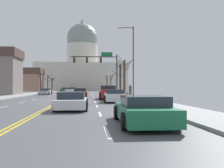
% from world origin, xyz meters
% --- Properties ---
extents(ground, '(20.00, 180.00, 0.20)m').
position_xyz_m(ground, '(0.00, -0.00, 0.02)').
color(ground, '#4E4E53').
extents(signal_gantry, '(7.91, 0.41, 7.21)m').
position_xyz_m(signal_gantry, '(4.84, 13.22, 5.35)').
color(signal_gantry, '#28282D').
rests_on(signal_gantry, ground).
extents(street_lamp_right, '(1.99, 0.24, 8.63)m').
position_xyz_m(street_lamp_right, '(7.97, 1.36, 5.16)').
color(street_lamp_right, '#333338').
rests_on(street_lamp_right, ground).
extents(capitol_building, '(35.57, 23.64, 30.54)m').
position_xyz_m(capitol_building, '(0.00, 74.46, 9.29)').
color(capitol_building, beige).
rests_on(capitol_building, ground).
extents(sedan_near_00, '(2.07, 4.46, 1.29)m').
position_xyz_m(sedan_near_00, '(1.60, 8.88, 0.61)').
color(sedan_near_00, '#B71414').
rests_on(sedan_near_00, ground).
extents(pickup_truck_near_01, '(2.34, 5.38, 1.65)m').
position_xyz_m(pickup_truck_near_01, '(5.26, 2.39, 0.74)').
color(pickup_truck_near_01, maroon).
rests_on(pickup_truck_near_01, ground).
extents(sedan_near_02, '(2.15, 4.38, 1.25)m').
position_xyz_m(sedan_near_02, '(5.37, -3.71, 0.60)').
color(sedan_near_02, silver).
rests_on(sedan_near_02, ground).
extents(sedan_near_03, '(2.13, 4.62, 1.17)m').
position_xyz_m(sedan_near_03, '(1.76, -10.80, 0.56)').
color(sedan_near_03, silver).
rests_on(sedan_near_03, ground).
extents(sedan_near_04, '(2.16, 4.72, 1.16)m').
position_xyz_m(sedan_near_04, '(5.08, -17.34, 0.56)').
color(sedan_near_04, '#1E7247').
rests_on(sedan_near_04, ground).
extents(sedan_oncoming_00, '(2.02, 4.46, 1.17)m').
position_xyz_m(sedan_oncoming_00, '(-5.29, 18.78, 0.55)').
color(sedan_oncoming_00, '#9EA3A8').
rests_on(sedan_oncoming_00, ground).
extents(sedan_oncoming_01, '(2.25, 4.65, 1.23)m').
position_xyz_m(sedan_oncoming_01, '(-1.89, 32.46, 0.58)').
color(sedan_oncoming_01, silver).
rests_on(sedan_oncoming_01, ground).
extents(sedan_oncoming_02, '(2.10, 4.30, 1.29)m').
position_xyz_m(sedan_oncoming_02, '(-1.93, 42.56, 0.60)').
color(sedan_oncoming_02, '#1E7247').
rests_on(sedan_oncoming_02, ground).
extents(sedan_oncoming_03, '(2.09, 4.42, 1.15)m').
position_xyz_m(sedan_oncoming_03, '(-5.39, 53.18, 0.54)').
color(sedan_oncoming_03, '#1E7247').
rests_on(sedan_oncoming_03, ground).
extents(flank_building_00, '(12.52, 7.26, 7.10)m').
position_xyz_m(flank_building_00, '(-17.69, 48.14, 3.61)').
color(flank_building_00, '#8C6656').
rests_on(flank_building_00, ground).
extents(bare_tree_00, '(2.35, 2.40, 6.10)m').
position_xyz_m(bare_tree_00, '(8.67, 16.92, 3.02)').
color(bare_tree_00, '#423328').
rests_on(bare_tree_00, ground).
extents(bare_tree_01, '(2.41, 1.38, 4.48)m').
position_xyz_m(bare_tree_01, '(-8.48, 47.81, 2.37)').
color(bare_tree_01, '#423328').
rests_on(bare_tree_01, ground).
extents(bare_tree_02, '(2.32, 1.29, 5.90)m').
position_xyz_m(bare_tree_02, '(8.19, 8.41, 3.00)').
color(bare_tree_02, '#423328').
rests_on(bare_tree_02, ground).
extents(bare_tree_03, '(2.82, 2.04, 5.06)m').
position_xyz_m(bare_tree_03, '(-8.94, 42.92, 2.74)').
color(bare_tree_03, '#4C3D2D').
rests_on(bare_tree_03, ground).
extents(bare_tree_04, '(1.84, 2.25, 4.77)m').
position_xyz_m(bare_tree_04, '(8.67, 35.70, 2.61)').
color(bare_tree_04, brown).
rests_on(bare_tree_04, ground).
extents(bare_tree_05, '(1.10, 1.56, 5.29)m').
position_xyz_m(bare_tree_05, '(-8.37, 29.51, 2.57)').
color(bare_tree_05, '#423328').
rests_on(bare_tree_05, ground).
extents(bare_tree_06, '(1.01, 2.01, 4.68)m').
position_xyz_m(bare_tree_06, '(8.00, 40.72, 2.50)').
color(bare_tree_06, brown).
rests_on(bare_tree_06, ground).
extents(pedestrian_00, '(0.35, 0.34, 1.69)m').
position_xyz_m(pedestrian_00, '(8.24, 3.74, 1.08)').
color(pedestrian_00, '#4C4238').
rests_on(pedestrian_00, ground).
extents(bicycle_parked, '(0.12, 1.77, 0.85)m').
position_xyz_m(bicycle_parked, '(7.59, 2.27, 0.49)').
color(bicycle_parked, black).
rests_on(bicycle_parked, ground).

